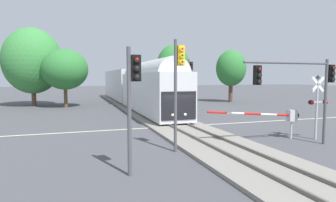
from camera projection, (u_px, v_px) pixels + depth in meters
ground_plane at (176, 126)px, 22.06m from camera, size 220.00×220.00×0.00m
road_centre_stripe at (176, 126)px, 22.06m from camera, size 44.00×0.20×0.01m
railway_track at (176, 125)px, 22.05m from camera, size 4.40×80.00×0.32m
commuter_train at (133, 85)px, 38.05m from camera, size 3.04×38.56×5.16m
crossing_gate_near at (282, 116)px, 17.36m from camera, size 6.33×0.40×1.95m
crossing_signal_mast at (317, 100)px, 17.21m from camera, size 1.36×0.44×3.96m
traffic_signal_near_left at (133, 90)px, 10.75m from camera, size 0.53×0.38×4.95m
traffic_signal_median at (178, 77)px, 14.28m from camera, size 0.53×0.38×5.69m
traffic_signal_far_side at (190, 76)px, 32.34m from camera, size 0.53×0.38×5.90m
traffic_signal_near_right at (303, 80)px, 15.40m from camera, size 5.82×0.38×4.82m
pine_left_background at (32, 61)px, 37.64m from camera, size 7.55×7.55×10.34m
elm_centre_background at (173, 66)px, 47.32m from camera, size 5.42×5.42×9.20m
oak_behind_train at (65, 69)px, 35.76m from camera, size 5.71×5.71×7.37m
maple_right_background at (231, 68)px, 43.70m from camera, size 4.60×4.60×7.99m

